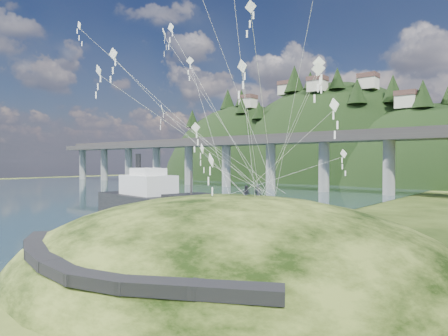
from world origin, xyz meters
The scene contains 10 objects.
ground centered at (0.00, 0.00, 0.00)m, with size 320.00×320.00×0.00m, color black.
water centered at (-72.00, 30.00, 0.01)m, with size 240.00×240.00×0.00m, color #2D4A54.
grass_hill centered at (8.00, 2.00, -1.50)m, with size 36.00×32.00×13.00m.
footpath centered at (7.46, -9.74, 2.08)m, with size 22.29×5.84×0.83m.
bridge centered at (-26.46, 70.07, 9.70)m, with size 160.00×11.00×15.00m.
far_ridge centered at (-43.58, 122.17, -7.44)m, with size 153.00×70.00×94.50m.
work_barge centered at (-13.94, 14.19, 2.18)m, with size 25.61×10.89×8.69m.
wooden_dock centered at (-7.81, 5.90, 0.47)m, with size 15.20×4.83×1.07m.
kite_flyers centered at (8.20, 4.27, 5.71)m, with size 1.63×0.90×1.68m.
kite_swarm centered at (7.69, -0.32, 14.94)m, with size 20.92×16.10×20.66m.
Camera 1 is at (26.67, -21.70, 7.62)m, focal length 32.00 mm.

